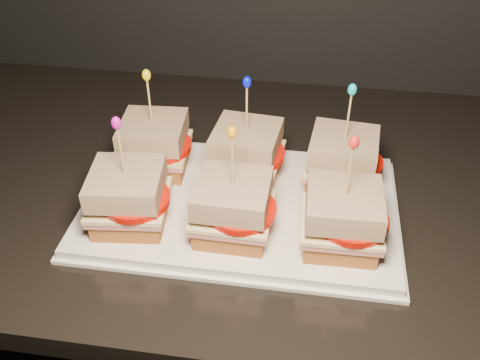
# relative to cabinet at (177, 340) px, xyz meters

# --- Properties ---
(cabinet) EXTENTS (2.45, 0.62, 0.84)m
(cabinet) POSITION_rel_cabinet_xyz_m (0.00, 0.00, 0.00)
(cabinet) COLOR black
(cabinet) RESTS_ON ground
(granite_slab) EXTENTS (2.49, 0.66, 0.03)m
(granite_slab) POSITION_rel_cabinet_xyz_m (0.00, 0.00, 0.44)
(granite_slab) COLOR black
(granite_slab) RESTS_ON cabinet
(platter) EXTENTS (0.44, 0.27, 0.02)m
(platter) POSITION_rel_cabinet_xyz_m (0.15, -0.08, 0.46)
(platter) COLOR white
(platter) RESTS_ON granite_slab
(platter_rim) EXTENTS (0.45, 0.28, 0.01)m
(platter_rim) POSITION_rel_cabinet_xyz_m (0.15, -0.08, 0.46)
(platter_rim) COLOR white
(platter_rim) RESTS_ON granite_slab
(sandwich_0_bread_bot) EXTENTS (0.10, 0.10, 0.03)m
(sandwich_0_bread_bot) POSITION_rel_cabinet_xyz_m (0.01, -0.02, 0.49)
(sandwich_0_bread_bot) COLOR brown
(sandwich_0_bread_bot) RESTS_ON platter
(sandwich_0_ham) EXTENTS (0.11, 0.10, 0.01)m
(sandwich_0_ham) POSITION_rel_cabinet_xyz_m (0.01, -0.02, 0.50)
(sandwich_0_ham) COLOR #B6605E
(sandwich_0_ham) RESTS_ON sandwich_0_bread_bot
(sandwich_0_cheese) EXTENTS (0.11, 0.10, 0.01)m
(sandwich_0_cheese) POSITION_rel_cabinet_xyz_m (0.01, -0.02, 0.51)
(sandwich_0_cheese) COLOR beige
(sandwich_0_cheese) RESTS_ON sandwich_0_ham
(sandwich_0_tomato) EXTENTS (0.09, 0.09, 0.01)m
(sandwich_0_tomato) POSITION_rel_cabinet_xyz_m (0.02, -0.02, 0.52)
(sandwich_0_tomato) COLOR #BC0F04
(sandwich_0_tomato) RESTS_ON sandwich_0_cheese
(sandwich_0_bread_top) EXTENTS (0.10, 0.10, 0.03)m
(sandwich_0_bread_top) POSITION_rel_cabinet_xyz_m (0.01, -0.02, 0.54)
(sandwich_0_bread_top) COLOR #4D2511
(sandwich_0_bread_top) RESTS_ON sandwich_0_tomato
(sandwich_0_pick) EXTENTS (0.00, 0.00, 0.09)m
(sandwich_0_pick) POSITION_rel_cabinet_xyz_m (0.01, -0.02, 0.58)
(sandwich_0_pick) COLOR tan
(sandwich_0_pick) RESTS_ON sandwich_0_bread_top
(sandwich_0_frill) EXTENTS (0.01, 0.01, 0.02)m
(sandwich_0_frill) POSITION_rel_cabinet_xyz_m (0.01, -0.02, 0.63)
(sandwich_0_frill) COLOR yellow
(sandwich_0_frill) RESTS_ON sandwich_0_pick
(sandwich_1_bread_bot) EXTENTS (0.10, 0.10, 0.03)m
(sandwich_1_bread_bot) POSITION_rel_cabinet_xyz_m (0.15, -0.02, 0.49)
(sandwich_1_bread_bot) COLOR brown
(sandwich_1_bread_bot) RESTS_ON platter
(sandwich_1_ham) EXTENTS (0.11, 0.11, 0.01)m
(sandwich_1_ham) POSITION_rel_cabinet_xyz_m (0.15, -0.02, 0.50)
(sandwich_1_ham) COLOR #B6605E
(sandwich_1_ham) RESTS_ON sandwich_1_bread_bot
(sandwich_1_cheese) EXTENTS (0.11, 0.11, 0.01)m
(sandwich_1_cheese) POSITION_rel_cabinet_xyz_m (0.15, -0.02, 0.51)
(sandwich_1_cheese) COLOR beige
(sandwich_1_cheese) RESTS_ON sandwich_1_ham
(sandwich_1_tomato) EXTENTS (0.09, 0.09, 0.01)m
(sandwich_1_tomato) POSITION_rel_cabinet_xyz_m (0.16, -0.02, 0.52)
(sandwich_1_tomato) COLOR #BC0F04
(sandwich_1_tomato) RESTS_ON sandwich_1_cheese
(sandwich_1_bread_top) EXTENTS (0.10, 0.10, 0.03)m
(sandwich_1_bread_top) POSITION_rel_cabinet_xyz_m (0.15, -0.02, 0.54)
(sandwich_1_bread_top) COLOR #4D2511
(sandwich_1_bread_top) RESTS_ON sandwich_1_tomato
(sandwich_1_pick) EXTENTS (0.00, 0.00, 0.09)m
(sandwich_1_pick) POSITION_rel_cabinet_xyz_m (0.15, -0.02, 0.58)
(sandwich_1_pick) COLOR tan
(sandwich_1_pick) RESTS_ON sandwich_1_bread_top
(sandwich_1_frill) EXTENTS (0.01, 0.01, 0.02)m
(sandwich_1_frill) POSITION_rel_cabinet_xyz_m (0.15, -0.02, 0.63)
(sandwich_1_frill) COLOR #040FE0
(sandwich_1_frill) RESTS_ON sandwich_1_pick
(sandwich_2_bread_bot) EXTENTS (0.10, 0.10, 0.03)m
(sandwich_2_bread_bot) POSITION_rel_cabinet_xyz_m (0.29, -0.02, 0.49)
(sandwich_2_bread_bot) COLOR brown
(sandwich_2_bread_bot) RESTS_ON platter
(sandwich_2_ham) EXTENTS (0.11, 0.10, 0.01)m
(sandwich_2_ham) POSITION_rel_cabinet_xyz_m (0.29, -0.02, 0.50)
(sandwich_2_ham) COLOR #B6605E
(sandwich_2_ham) RESTS_ON sandwich_2_bread_bot
(sandwich_2_cheese) EXTENTS (0.11, 0.11, 0.01)m
(sandwich_2_cheese) POSITION_rel_cabinet_xyz_m (0.29, -0.02, 0.51)
(sandwich_2_cheese) COLOR beige
(sandwich_2_cheese) RESTS_ON sandwich_2_ham
(sandwich_2_tomato) EXTENTS (0.09, 0.09, 0.01)m
(sandwich_2_tomato) POSITION_rel_cabinet_xyz_m (0.30, -0.02, 0.52)
(sandwich_2_tomato) COLOR #BC0F04
(sandwich_2_tomato) RESTS_ON sandwich_2_cheese
(sandwich_2_bread_top) EXTENTS (0.10, 0.10, 0.03)m
(sandwich_2_bread_top) POSITION_rel_cabinet_xyz_m (0.29, -0.02, 0.54)
(sandwich_2_bread_top) COLOR #4D2511
(sandwich_2_bread_top) RESTS_ON sandwich_2_tomato
(sandwich_2_pick) EXTENTS (0.00, 0.00, 0.09)m
(sandwich_2_pick) POSITION_rel_cabinet_xyz_m (0.29, -0.02, 0.58)
(sandwich_2_pick) COLOR tan
(sandwich_2_pick) RESTS_ON sandwich_2_bread_top
(sandwich_2_frill) EXTENTS (0.01, 0.01, 0.02)m
(sandwich_2_frill) POSITION_rel_cabinet_xyz_m (0.29, -0.02, 0.63)
(sandwich_2_frill) COLOR #0EAFBD
(sandwich_2_frill) RESTS_ON sandwich_2_pick
(sandwich_3_bread_bot) EXTENTS (0.10, 0.10, 0.03)m
(sandwich_3_bread_bot) POSITION_rel_cabinet_xyz_m (0.01, -0.14, 0.49)
(sandwich_3_bread_bot) COLOR brown
(sandwich_3_bread_bot) RESTS_ON platter
(sandwich_3_ham) EXTENTS (0.11, 0.11, 0.01)m
(sandwich_3_ham) POSITION_rel_cabinet_xyz_m (0.01, -0.14, 0.50)
(sandwich_3_ham) COLOR #B6605E
(sandwich_3_ham) RESTS_ON sandwich_3_bread_bot
(sandwich_3_cheese) EXTENTS (0.11, 0.11, 0.01)m
(sandwich_3_cheese) POSITION_rel_cabinet_xyz_m (0.01, -0.14, 0.51)
(sandwich_3_cheese) COLOR beige
(sandwich_3_cheese) RESTS_ON sandwich_3_ham
(sandwich_3_tomato) EXTENTS (0.09, 0.09, 0.01)m
(sandwich_3_tomato) POSITION_rel_cabinet_xyz_m (0.02, -0.15, 0.52)
(sandwich_3_tomato) COLOR #BC0F04
(sandwich_3_tomato) RESTS_ON sandwich_3_cheese
(sandwich_3_bread_top) EXTENTS (0.10, 0.10, 0.03)m
(sandwich_3_bread_top) POSITION_rel_cabinet_xyz_m (0.01, -0.14, 0.54)
(sandwich_3_bread_top) COLOR #4D2511
(sandwich_3_bread_top) RESTS_ON sandwich_3_tomato
(sandwich_3_pick) EXTENTS (0.00, 0.00, 0.09)m
(sandwich_3_pick) POSITION_rel_cabinet_xyz_m (0.01, -0.14, 0.58)
(sandwich_3_pick) COLOR tan
(sandwich_3_pick) RESTS_ON sandwich_3_bread_top
(sandwich_3_frill) EXTENTS (0.01, 0.01, 0.02)m
(sandwich_3_frill) POSITION_rel_cabinet_xyz_m (0.01, -0.14, 0.63)
(sandwich_3_frill) COLOR #C412A6
(sandwich_3_frill) RESTS_ON sandwich_3_pick
(sandwich_4_bread_bot) EXTENTS (0.09, 0.09, 0.03)m
(sandwich_4_bread_bot) POSITION_rel_cabinet_xyz_m (0.15, -0.14, 0.49)
(sandwich_4_bread_bot) COLOR brown
(sandwich_4_bread_bot) RESTS_ON platter
(sandwich_4_ham) EXTENTS (0.10, 0.10, 0.01)m
(sandwich_4_ham) POSITION_rel_cabinet_xyz_m (0.15, -0.14, 0.50)
(sandwich_4_ham) COLOR #B6605E
(sandwich_4_ham) RESTS_ON sandwich_4_bread_bot
(sandwich_4_cheese) EXTENTS (0.10, 0.10, 0.01)m
(sandwich_4_cheese) POSITION_rel_cabinet_xyz_m (0.15, -0.14, 0.51)
(sandwich_4_cheese) COLOR beige
(sandwich_4_cheese) RESTS_ON sandwich_4_ham
(sandwich_4_tomato) EXTENTS (0.09, 0.09, 0.01)m
(sandwich_4_tomato) POSITION_rel_cabinet_xyz_m (0.16, -0.15, 0.52)
(sandwich_4_tomato) COLOR #BC0F04
(sandwich_4_tomato) RESTS_ON sandwich_4_cheese
(sandwich_4_bread_top) EXTENTS (0.09, 0.09, 0.03)m
(sandwich_4_bread_top) POSITION_rel_cabinet_xyz_m (0.15, -0.14, 0.54)
(sandwich_4_bread_top) COLOR #4D2511
(sandwich_4_bread_top) RESTS_ON sandwich_4_tomato
(sandwich_4_pick) EXTENTS (0.00, 0.00, 0.09)m
(sandwich_4_pick) POSITION_rel_cabinet_xyz_m (0.15, -0.14, 0.58)
(sandwich_4_pick) COLOR tan
(sandwich_4_pick) RESTS_ON sandwich_4_bread_top
(sandwich_4_frill) EXTENTS (0.01, 0.01, 0.02)m
(sandwich_4_frill) POSITION_rel_cabinet_xyz_m (0.15, -0.14, 0.63)
(sandwich_4_frill) COLOR orange
(sandwich_4_frill) RESTS_ON sandwich_4_pick
(sandwich_5_bread_bot) EXTENTS (0.09, 0.09, 0.03)m
(sandwich_5_bread_bot) POSITION_rel_cabinet_xyz_m (0.29, -0.14, 0.49)
(sandwich_5_bread_bot) COLOR brown
(sandwich_5_bread_bot) RESTS_ON platter
(sandwich_5_ham) EXTENTS (0.10, 0.10, 0.01)m
(sandwich_5_ham) POSITION_rel_cabinet_xyz_m (0.29, -0.14, 0.50)
(sandwich_5_ham) COLOR #B6605E
(sandwich_5_ham) RESTS_ON sandwich_5_bread_bot
(sandwich_5_cheese) EXTENTS (0.10, 0.10, 0.01)m
(sandwich_5_cheese) POSITION_rel_cabinet_xyz_m (0.29, -0.14, 0.51)
(sandwich_5_cheese) COLOR beige
(sandwich_5_cheese) RESTS_ON sandwich_5_ham
(sandwich_5_tomato) EXTENTS (0.09, 0.09, 0.01)m
(sandwich_5_tomato) POSITION_rel_cabinet_xyz_m (0.30, -0.15, 0.52)
(sandwich_5_tomato) COLOR #BC0F04
(sandwich_5_tomato) RESTS_ON sandwich_5_cheese
(sandwich_5_bread_top) EXTENTS (0.09, 0.09, 0.03)m
(sandwich_5_bread_top) POSITION_rel_cabinet_xyz_m (0.29, -0.14, 0.54)
(sandwich_5_bread_top) COLOR #4D2511
(sandwich_5_bread_top) RESTS_ON sandwich_5_tomato
(sandwich_5_pick) EXTENTS (0.00, 0.00, 0.09)m
(sandwich_5_pick) POSITION_rel_cabinet_xyz_m (0.29, -0.14, 0.58)
(sandwich_5_pick) COLOR tan
(sandwich_5_pick) RESTS_ON sandwich_5_bread_top
(sandwich_5_frill) EXTENTS (0.01, 0.01, 0.02)m
(sandwich_5_frill) POSITION_rel_cabinet_xyz_m (0.29, -0.14, 0.63)
(sandwich_5_frill) COLOR red
(sandwich_5_frill) RESTS_ON sandwich_5_pick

